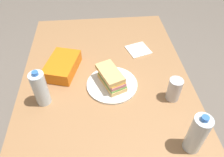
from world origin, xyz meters
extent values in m
cube|color=#9E7047|center=(0.00, 0.00, 0.72)|extent=(1.56, 0.91, 0.04)
cylinder|color=brown|center=(0.70, -0.37, 0.35)|extent=(0.07, 0.07, 0.70)
cylinder|color=brown|center=(0.70, 0.37, 0.35)|extent=(0.07, 0.07, 0.70)
cylinder|color=white|center=(0.08, -0.03, 0.75)|extent=(0.27, 0.27, 0.01)
cube|color=#DBB26B|center=(0.08, -0.03, 0.76)|extent=(0.19, 0.15, 0.02)
cube|color=#599E3F|center=(0.08, -0.03, 0.78)|extent=(0.18, 0.14, 0.01)
cube|color=#C6727A|center=(0.08, -0.03, 0.79)|extent=(0.18, 0.14, 0.02)
cube|color=yellow|center=(0.08, -0.03, 0.81)|extent=(0.17, 0.13, 0.01)
cube|color=#DBB26B|center=(0.09, -0.02, 0.82)|extent=(0.19, 0.15, 0.02)
cube|color=orange|center=(0.22, 0.23, 0.77)|extent=(0.26, 0.21, 0.07)
cylinder|color=silver|center=(0.00, 0.31, 0.83)|extent=(0.07, 0.07, 0.18)
cylinder|color=blue|center=(0.00, 0.31, 0.93)|extent=(0.03, 0.03, 0.02)
cylinder|color=silver|center=(-0.30, -0.32, 0.84)|extent=(0.07, 0.07, 0.19)
cylinder|color=blue|center=(-0.30, -0.32, 0.94)|extent=(0.03, 0.03, 0.02)
cylinder|color=silver|center=(-0.03, -0.32, 0.80)|extent=(0.07, 0.07, 0.12)
cube|color=white|center=(0.37, -0.22, 0.74)|extent=(0.16, 0.16, 0.01)
camera|label=1|loc=(-0.71, 0.04, 1.57)|focal=34.69mm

